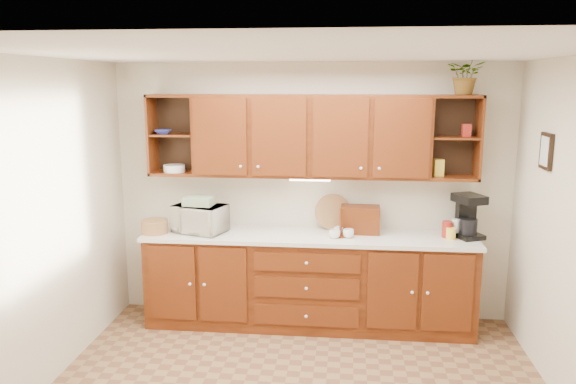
% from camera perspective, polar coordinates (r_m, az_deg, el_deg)
% --- Properties ---
extents(ceiling, '(4.00, 4.00, 0.00)m').
position_cam_1_polar(ceiling, '(3.89, 0.85, 13.97)').
color(ceiling, white).
rests_on(ceiling, back_wall).
extents(back_wall, '(4.00, 0.00, 4.00)m').
position_cam_1_polar(back_wall, '(5.73, 2.37, -0.03)').
color(back_wall, beige).
rests_on(back_wall, floor).
extents(left_wall, '(0.00, 3.50, 3.50)m').
position_cam_1_polar(left_wall, '(4.65, -24.60, -3.67)').
color(left_wall, beige).
rests_on(left_wall, floor).
extents(base_cabinets, '(3.20, 0.60, 0.90)m').
position_cam_1_polar(base_cabinets, '(5.67, 2.10, -9.07)').
color(base_cabinets, '#3C1606').
rests_on(base_cabinets, floor).
extents(countertop, '(3.24, 0.64, 0.04)m').
position_cam_1_polar(countertop, '(5.52, 2.13, -4.52)').
color(countertop, silver).
rests_on(countertop, base_cabinets).
extents(upper_cabinets, '(3.20, 0.33, 0.80)m').
position_cam_1_polar(upper_cabinets, '(5.49, 2.41, 5.73)').
color(upper_cabinets, '#3C1606').
rests_on(upper_cabinets, back_wall).
extents(undercabinet_light, '(0.40, 0.05, 0.02)m').
position_cam_1_polar(undercabinet_light, '(5.49, 2.24, 1.28)').
color(undercabinet_light, white).
rests_on(undercabinet_light, upper_cabinets).
extents(framed_picture, '(0.03, 0.24, 0.30)m').
position_cam_1_polar(framed_picture, '(5.07, 24.76, 3.79)').
color(framed_picture, black).
rests_on(framed_picture, right_wall).
extents(wicker_basket, '(0.34, 0.34, 0.13)m').
position_cam_1_polar(wicker_basket, '(5.70, -13.40, -3.43)').
color(wicker_basket, '#9A6D40').
rests_on(wicker_basket, countertop).
extents(microwave, '(0.57, 0.47, 0.27)m').
position_cam_1_polar(microwave, '(5.64, -8.96, -2.68)').
color(microwave, silver).
rests_on(microwave, countertop).
extents(towel_stack, '(0.30, 0.23, 0.08)m').
position_cam_1_polar(towel_stack, '(5.60, -9.02, -0.90)').
color(towel_stack, '#CEBB61').
rests_on(towel_stack, microwave).
extents(wine_bottle, '(0.10, 0.10, 0.29)m').
position_cam_1_polar(wine_bottle, '(5.70, -8.60, -2.45)').
color(wine_bottle, black).
rests_on(wine_bottle, countertop).
extents(woven_tray, '(0.38, 0.17, 0.36)m').
position_cam_1_polar(woven_tray, '(5.72, 4.56, -3.68)').
color(woven_tray, '#9A6D40').
rests_on(woven_tray, countertop).
extents(bread_box, '(0.38, 0.24, 0.26)m').
position_cam_1_polar(bread_box, '(5.59, 7.35, -2.79)').
color(bread_box, '#3C1606').
rests_on(bread_box, countertop).
extents(mug_tree, '(0.26, 0.26, 0.29)m').
position_cam_1_polar(mug_tree, '(5.43, 5.36, -4.11)').
color(mug_tree, '#3C1606').
rests_on(mug_tree, countertop).
extents(canister_red, '(0.12, 0.12, 0.16)m').
position_cam_1_polar(canister_red, '(5.60, 15.87, -3.67)').
color(canister_red, maroon).
rests_on(canister_red, countertop).
extents(canister_white, '(0.10, 0.10, 0.17)m').
position_cam_1_polar(canister_white, '(5.66, 16.63, -3.51)').
color(canister_white, white).
rests_on(canister_white, countertop).
extents(canister_yellow, '(0.11, 0.11, 0.11)m').
position_cam_1_polar(canister_yellow, '(5.56, 16.23, -4.07)').
color(canister_yellow, yellow).
rests_on(canister_yellow, countertop).
extents(coffee_maker, '(0.32, 0.36, 0.42)m').
position_cam_1_polar(coffee_maker, '(5.65, 17.79, -2.38)').
color(coffee_maker, black).
rests_on(coffee_maker, countertop).
extents(bowl_stack, '(0.21, 0.21, 0.04)m').
position_cam_1_polar(bowl_stack, '(5.73, -12.60, 5.98)').
color(bowl_stack, '#293396').
rests_on(bowl_stack, upper_cabinets).
extents(plate_stack, '(0.27, 0.27, 0.07)m').
position_cam_1_polar(plate_stack, '(5.75, -11.49, 2.37)').
color(plate_stack, white).
rests_on(plate_stack, upper_cabinets).
extents(pantry_box_yellow, '(0.10, 0.08, 0.16)m').
position_cam_1_polar(pantry_box_yellow, '(5.57, 15.05, 2.40)').
color(pantry_box_yellow, yellow).
rests_on(pantry_box_yellow, upper_cabinets).
extents(pantry_box_red, '(0.08, 0.07, 0.12)m').
position_cam_1_polar(pantry_box_red, '(5.55, 17.66, 5.98)').
color(pantry_box_red, maroon).
rests_on(pantry_box_red, upper_cabinets).
extents(potted_plant, '(0.40, 0.37, 0.37)m').
position_cam_1_polar(potted_plant, '(5.51, 17.68, 11.30)').
color(potted_plant, '#999999').
rests_on(potted_plant, upper_cabinets).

